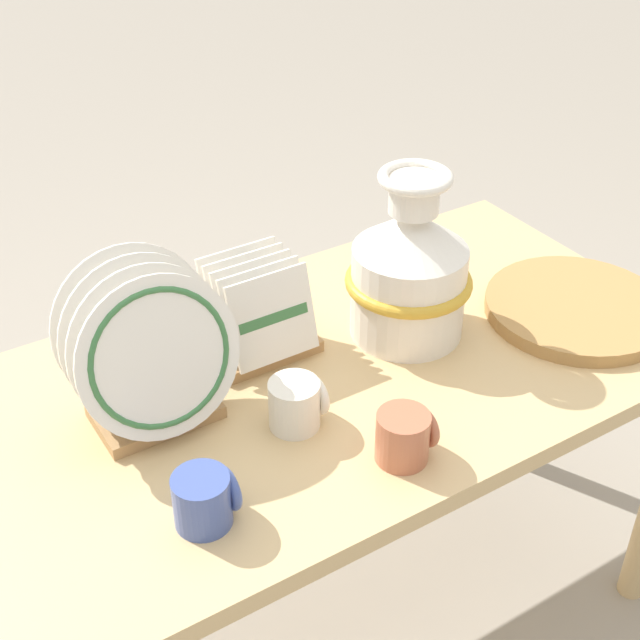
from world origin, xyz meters
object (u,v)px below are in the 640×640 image
(mug_terracotta_glaze, at_px, (405,436))
(mug_cobalt_glaze, at_px, (205,499))
(dish_rack_round_plates, at_px, (150,358))
(dish_rack_square_plates, at_px, (258,320))
(mug_cream_glaze, at_px, (297,403))
(wicker_charger_stack, at_px, (577,308))
(ceramic_vase, at_px, (409,269))

(mug_terracotta_glaze, height_order, mug_cobalt_glaze, same)
(dish_rack_round_plates, distance_m, mug_terracotta_glaze, 0.41)
(dish_rack_square_plates, bearing_deg, mug_cream_glaze, -102.45)
(wicker_charger_stack, bearing_deg, dish_rack_round_plates, 170.06)
(dish_rack_square_plates, bearing_deg, mug_terracotta_glaze, -81.45)
(dish_rack_square_plates, height_order, mug_cream_glaze, dish_rack_square_plates)
(mug_cobalt_glaze, bearing_deg, mug_terracotta_glaze, -7.82)
(dish_rack_square_plates, distance_m, mug_cream_glaze, 0.21)
(dish_rack_round_plates, height_order, mug_terracotta_glaze, dish_rack_round_plates)
(dish_rack_round_plates, xyz_separation_m, mug_cream_glaze, (0.18, -0.13, -0.08))
(dish_rack_square_plates, distance_m, wicker_charger_stack, 0.61)
(ceramic_vase, bearing_deg, mug_cobalt_glaze, -156.43)
(ceramic_vase, xyz_separation_m, mug_cobalt_glaze, (-0.52, -0.23, -0.09))
(dish_rack_square_plates, relative_size, mug_cream_glaze, 2.14)
(dish_rack_round_plates, relative_size, mug_terracotta_glaze, 3.08)
(wicker_charger_stack, xyz_separation_m, mug_terracotta_glaze, (-0.51, -0.14, 0.03))
(mug_cream_glaze, bearing_deg, dish_rack_round_plates, 145.47)
(mug_cream_glaze, bearing_deg, mug_cobalt_glaze, -152.93)
(dish_rack_square_plates, relative_size, mug_cobalt_glaze, 2.14)
(ceramic_vase, distance_m, mug_cream_glaze, 0.34)
(dish_rack_round_plates, bearing_deg, dish_rack_square_plates, 18.77)
(mug_cream_glaze, bearing_deg, mug_terracotta_glaze, -56.99)
(mug_cream_glaze, bearing_deg, dish_rack_square_plates, 77.55)
(ceramic_vase, relative_size, wicker_charger_stack, 0.93)
(wicker_charger_stack, bearing_deg, ceramic_vase, 157.28)
(ceramic_vase, distance_m, wicker_charger_stack, 0.35)
(dish_rack_round_plates, bearing_deg, mug_terracotta_glaze, -44.58)
(ceramic_vase, height_order, mug_terracotta_glaze, ceramic_vase)
(ceramic_vase, bearing_deg, wicker_charger_stack, -22.72)
(dish_rack_square_plates, height_order, mug_cobalt_glaze, dish_rack_square_plates)
(dish_rack_square_plates, distance_m, mug_terracotta_glaze, 0.36)
(wicker_charger_stack, distance_m, mug_cobalt_glaze, 0.83)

